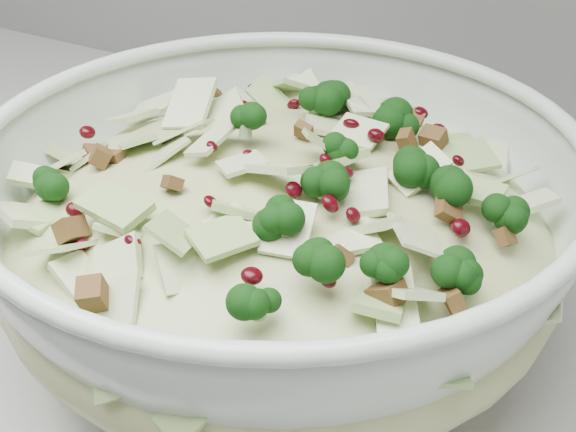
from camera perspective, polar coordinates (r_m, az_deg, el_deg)
name	(u,v)px	position (r m, az deg, el deg)	size (l,w,h in m)	color
mixing_bowl	(280,240)	(0.52, -0.59, -1.69)	(0.45, 0.45, 0.15)	silver
salad	(280,207)	(0.50, -0.60, 0.64)	(0.48, 0.48, 0.15)	#BDC788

